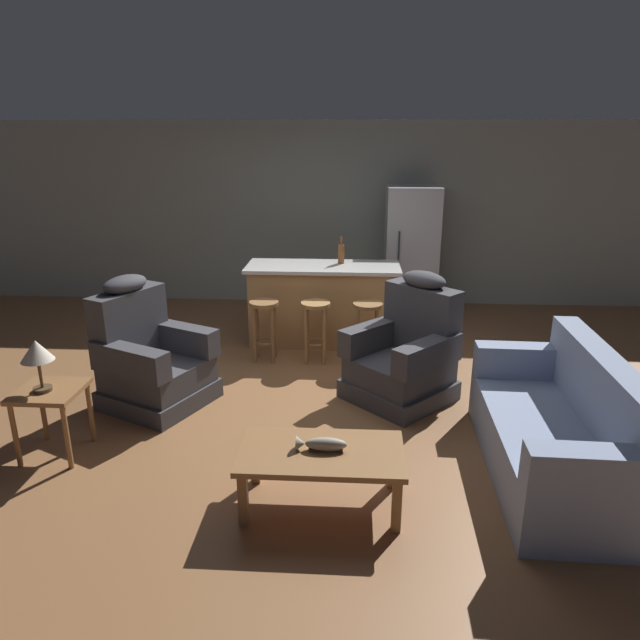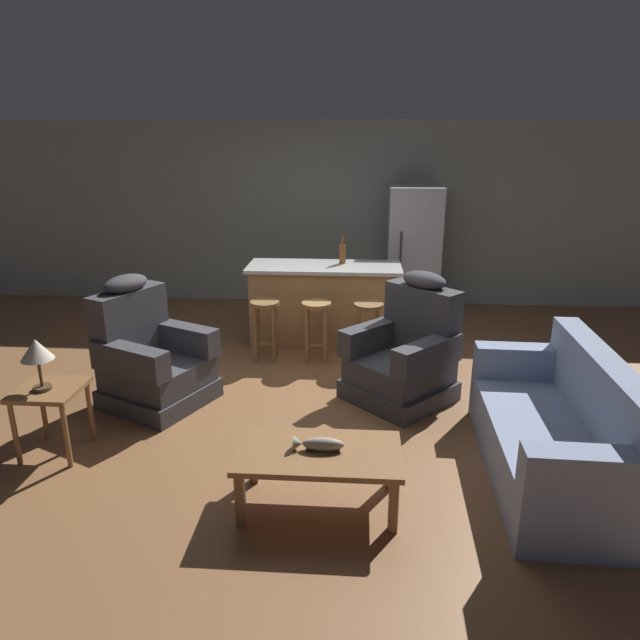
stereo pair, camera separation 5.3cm
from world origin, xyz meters
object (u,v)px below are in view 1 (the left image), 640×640
at_px(table_lamp, 37,353).
at_px(bar_stool_left, 264,320).
at_px(couch, 560,433).
at_px(kitchen_island, 323,304).
at_px(recliner_near_island, 406,355).
at_px(end_table, 51,401).
at_px(recliner_near_lamp, 150,360).
at_px(refrigerator, 411,252).
at_px(bottle_tall_green, 341,253).
at_px(bar_stool_middle, 316,321).
at_px(coffee_table, 322,458).
at_px(fish_figurine, 321,444).
at_px(bar_stool_right, 367,322).

distance_m(table_lamp, bar_stool_left, 2.54).
distance_m(couch, kitchen_island, 3.33).
xyz_separation_m(recliner_near_island, end_table, (-2.83, -1.22, 0.04)).
xyz_separation_m(recliner_near_lamp, refrigerator, (2.65, 2.93, 0.46)).
bearing_deg(recliner_near_island, bar_stool_left, -75.43).
relative_size(recliner_near_island, kitchen_island, 0.67).
bearing_deg(refrigerator, bottle_tall_green, -130.51).
distance_m(couch, recliner_near_island, 1.63).
bearing_deg(end_table, refrigerator, 51.50).
bearing_deg(bar_stool_middle, coffee_table, -85.26).
xyz_separation_m(recliner_near_island, refrigerator, (0.27, 2.67, 0.46)).
distance_m(fish_figurine, kitchen_island, 3.22).
bearing_deg(kitchen_island, end_table, -126.10).
bearing_deg(bar_stool_right, coffee_table, -97.71).
bearing_deg(recliner_near_lamp, bar_stool_left, 75.94).
distance_m(kitchen_island, bottle_tall_green, 0.64).
xyz_separation_m(end_table, table_lamp, (-0.03, -0.04, 0.41)).
bearing_deg(bottle_tall_green, recliner_near_island, -67.40).
xyz_separation_m(couch, bottle_tall_green, (-1.68, 2.85, 0.73)).
bearing_deg(refrigerator, end_table, -128.50).
relative_size(coffee_table, end_table, 1.96).
bearing_deg(bottle_tall_green, table_lamp, -127.66).
relative_size(bar_stool_middle, refrigerator, 0.39).
xyz_separation_m(fish_figurine, couch, (1.72, 0.48, -0.12)).
bearing_deg(bottle_tall_green, refrigerator, 49.49).
bearing_deg(end_table, couch, -0.75).
bearing_deg(recliner_near_island, recliner_near_lamp, -39.54).
bearing_deg(couch, bottle_tall_green, -57.79).
relative_size(recliner_near_island, bar_stool_right, 1.76).
relative_size(fish_figurine, bar_stool_middle, 0.50).
distance_m(recliner_near_island, kitchen_island, 1.71).
bearing_deg(coffee_table, bar_stool_right, 82.29).
bearing_deg(table_lamp, bar_stool_middle, 47.21).
bearing_deg(coffee_table, recliner_near_lamp, 138.53).
bearing_deg(bar_stool_right, bottle_tall_green, 112.75).
xyz_separation_m(bar_stool_right, refrigerator, (0.61, 1.83, 0.41)).
xyz_separation_m(bar_stool_left, bottle_tall_green, (0.82, 0.75, 0.60)).
distance_m(end_table, bar_stool_left, 2.46).
relative_size(end_table, bar_stool_middle, 0.82).
xyz_separation_m(recliner_near_island, bar_stool_right, (-0.35, 0.84, 0.05)).
bearing_deg(couch, table_lamp, 1.48).
height_order(recliner_near_lamp, recliner_near_island, same).
xyz_separation_m(recliner_near_lamp, bottle_tall_green, (1.72, 1.85, 0.65)).
bearing_deg(bar_stool_left, refrigerator, 46.35).
bearing_deg(kitchen_island, bar_stool_right, -50.56).
bearing_deg(bar_stool_right, kitchen_island, 129.44).
height_order(end_table, bar_stool_left, bar_stool_left).
xyz_separation_m(couch, recliner_near_lamp, (-3.40, 1.01, 0.08)).
relative_size(coffee_table, kitchen_island, 0.61).
height_order(table_lamp, kitchen_island, table_lamp).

